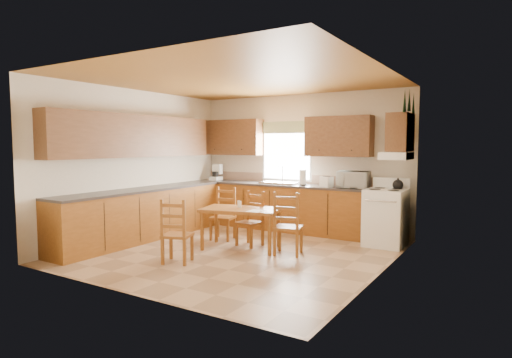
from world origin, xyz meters
The scene contains 35 objects.
floor centered at (0.00, 0.00, 0.00)m, with size 4.50×4.50×0.00m, color #A5825E.
ceiling centered at (0.00, 0.00, 2.70)m, with size 4.50×4.50×0.00m, color #9D6627.
wall_left centered at (-2.25, 0.00, 1.35)m, with size 4.50×4.50×0.00m, color beige.
wall_right centered at (2.25, 0.00, 1.35)m, with size 4.50×4.50×0.00m, color beige.
wall_back centered at (0.00, 2.25, 1.35)m, with size 4.50×4.50×0.00m, color beige.
wall_front centered at (0.00, -2.25, 1.35)m, with size 4.50×4.50×0.00m, color beige.
lower_cab_back centered at (-0.38, 1.95, 0.44)m, with size 3.75×0.60×0.88m, color brown.
lower_cab_left centered at (-1.95, -0.15, 0.44)m, with size 0.60×3.60×0.88m, color brown.
counter_back centered at (-0.38, 1.95, 0.90)m, with size 3.75×0.63×0.04m, color #3A3330.
counter_left centered at (-1.95, -0.15, 0.90)m, with size 0.63×3.60×0.04m, color #3A3330.
backsplash centered at (-0.38, 2.24, 1.01)m, with size 3.75×0.01×0.18m, color #96755F.
upper_cab_back_left centered at (-1.55, 2.08, 1.85)m, with size 1.41×0.33×0.75m, color brown.
upper_cab_back_right centered at (0.86, 2.08, 1.85)m, with size 1.25×0.33×0.75m, color brown.
upper_cab_left centered at (-2.08, -0.15, 1.85)m, with size 0.33×3.60×0.75m, color brown.
upper_cab_stove centered at (2.08, 1.65, 1.90)m, with size 0.33×0.62×0.62m, color brown.
range_hood centered at (2.03, 1.65, 1.52)m, with size 0.44×0.62×0.12m, color white.
window_frame centered at (-0.30, 2.22, 1.55)m, with size 1.13×0.02×1.18m, color white.
window_pane centered at (-0.30, 2.21, 1.55)m, with size 1.05×0.01×1.10m, color white.
window_valance centered at (-0.30, 2.19, 2.05)m, with size 1.19×0.01×0.24m, color #476F33.
sink_basin centered at (-0.30, 1.95, 0.94)m, with size 0.75×0.45×0.04m, color silver.
pine_decal_a centered at (2.21, 1.33, 2.38)m, with size 0.22×0.22×0.36m, color black.
pine_decal_b centered at (2.21, 1.65, 2.42)m, with size 0.22×0.22×0.36m, color black.
pine_decal_c centered at (2.21, 1.97, 2.38)m, with size 0.22×0.22×0.36m, color black.
stove centered at (1.88, 1.66, 0.47)m, with size 0.63×0.65×0.94m, color white.
coffeemaker centered at (-1.92, 1.99, 1.10)m, with size 0.21×0.25×0.35m, color white.
paper_towel centered at (0.22, 1.90, 1.07)m, with size 0.13×0.13×0.30m, color white.
toaster centered at (0.72, 1.87, 1.02)m, with size 0.23×0.15×0.19m, color white.
microwave centered at (1.21, 1.93, 1.07)m, with size 0.50×0.36×0.30m, color white.
dining_table centered at (-0.08, 0.21, 0.33)m, with size 1.25×0.71×0.67m, color brown.
chair_near_left centered at (-0.41, -0.96, 0.46)m, with size 0.39×0.37×0.93m, color brown.
chair_near_right centered at (0.74, 0.29, 0.49)m, with size 0.41×0.39×0.98m, color brown.
chair_far_left centered at (-0.74, 0.60, 0.46)m, with size 0.39×0.37×0.92m, color brown.
chair_far_right centered at (-0.07, 0.45, 0.45)m, with size 0.38×0.36×0.90m, color brown.
table_paper centered at (0.27, 0.09, 0.67)m, with size 0.21×0.28×0.00m, color white.
table_card centered at (-0.14, 0.25, 0.73)m, with size 0.09×0.02×0.12m, color white.
Camera 1 is at (3.74, -5.54, 1.71)m, focal length 30.00 mm.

